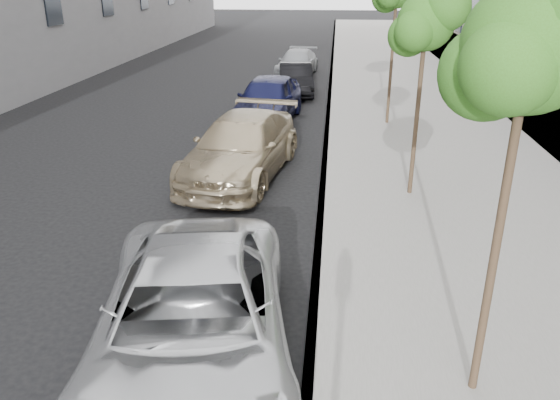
# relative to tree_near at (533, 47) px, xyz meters

# --- Properties ---
(sidewalk) EXTENTS (6.40, 72.00, 0.14)m
(sidewalk) POSITION_rel_tree_near_xyz_m (1.07, 22.50, -4.13)
(sidewalk) COLOR gray
(sidewalk) RESTS_ON ground
(curb) EXTENTS (0.15, 72.00, 0.14)m
(curb) POSITION_rel_tree_near_xyz_m (-2.05, 22.50, -4.13)
(curb) COLOR #9E9B93
(curb) RESTS_ON ground
(tree_near) EXTENTS (1.66, 1.46, 4.89)m
(tree_near) POSITION_rel_tree_near_xyz_m (0.00, 0.00, 0.00)
(tree_near) COLOR #38281C
(tree_near) RESTS_ON sidewalk
(tree_mid) EXTENTS (1.57, 1.37, 4.57)m
(tree_mid) POSITION_rel_tree_near_xyz_m (-0.00, 6.50, -0.28)
(tree_mid) COLOR #38281C
(tree_mid) RESTS_ON sidewalk
(minivan) EXTENTS (3.31, 5.69, 1.49)m
(minivan) POSITION_rel_tree_near_xyz_m (-3.56, 0.17, -3.46)
(minivan) COLOR silver
(minivan) RESTS_ON ground
(suv) EXTENTS (2.89, 5.50, 1.52)m
(suv) POSITION_rel_tree_near_xyz_m (-4.17, 7.65, -3.44)
(suv) COLOR tan
(suv) RESTS_ON ground
(sedan_blue) EXTENTS (2.31, 4.87, 1.61)m
(sedan_blue) POSITION_rel_tree_near_xyz_m (-4.15, 13.23, -3.40)
(sedan_blue) COLOR #101236
(sedan_blue) RESTS_ON ground
(sedan_black) EXTENTS (1.82, 4.04, 1.29)m
(sedan_black) POSITION_rel_tree_near_xyz_m (-3.54, 18.14, -3.56)
(sedan_black) COLOR black
(sedan_black) RESTS_ON ground
(sedan_rear) EXTENTS (2.17, 4.50, 1.27)m
(sedan_rear) POSITION_rel_tree_near_xyz_m (-3.81, 22.87, -3.57)
(sedan_rear) COLOR gray
(sedan_rear) RESTS_ON ground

